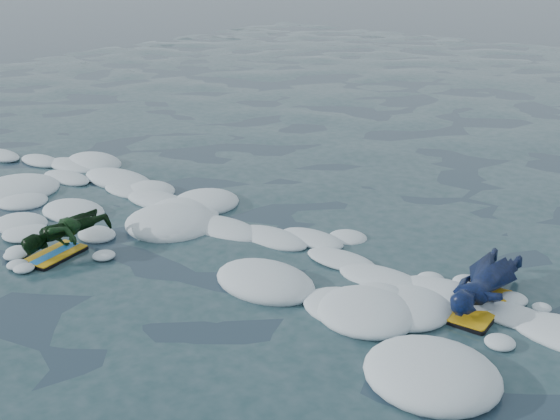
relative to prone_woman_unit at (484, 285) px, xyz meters
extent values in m
plane|color=#162936|center=(-3.00, -1.57, -0.21)|extent=(120.00, 120.00, 0.00)
cube|color=black|center=(0.00, -0.22, -0.17)|extent=(0.63, 1.07, 0.05)
cube|color=gold|center=(0.00, -0.22, -0.13)|extent=(0.61, 1.05, 0.02)
imported|color=#0B174F|center=(0.00, 0.03, 0.02)|extent=(0.65, 1.58, 0.37)
cube|color=black|center=(-4.69, -2.21, -0.18)|extent=(0.54, 0.82, 0.04)
cube|color=gold|center=(-4.69, -2.21, -0.15)|extent=(0.52, 0.81, 0.01)
cube|color=blue|center=(-4.69, -2.21, -0.14)|extent=(0.25, 0.74, 0.00)
imported|color=#0F3710|center=(-4.69, -2.01, 0.03)|extent=(0.67, 1.20, 0.43)
camera|label=1|loc=(2.43, -6.76, 3.57)|focal=45.00mm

